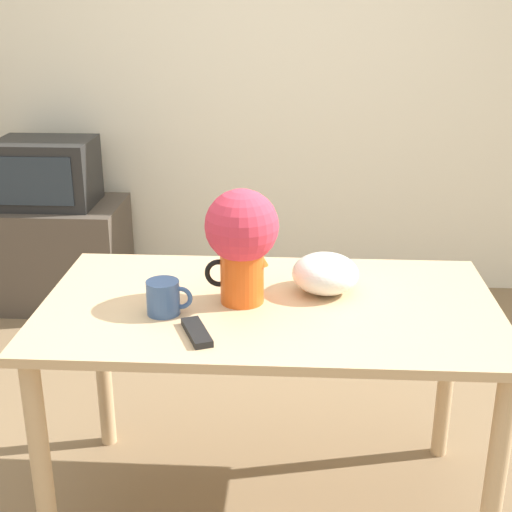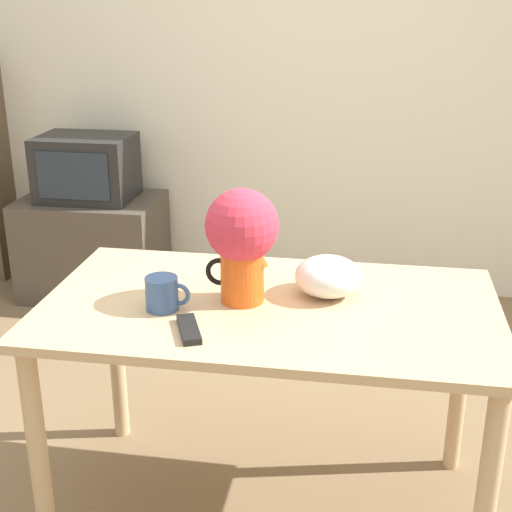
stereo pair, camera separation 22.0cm
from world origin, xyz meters
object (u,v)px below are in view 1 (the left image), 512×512
Objects in this scene: flower_vase at (242,238)px; tv_set at (46,173)px; coffee_mug at (164,297)px; white_bowl at (325,273)px.

flower_vase is 0.70× the size of tv_set.
coffee_mug is at bearing -155.70° from flower_vase.
flower_vase is at bearing -54.60° from tv_set.
flower_vase is 2.11m from tv_set.
flower_vase is 0.30m from coffee_mug.
white_bowl is (0.26, 0.09, -0.15)m from flower_vase.
white_bowl is (0.49, 0.19, 0.01)m from coffee_mug.
coffee_mug is (-0.23, -0.10, -0.16)m from flower_vase.
flower_vase is at bearing -160.96° from white_bowl.
tv_set is at bearing 125.40° from flower_vase.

